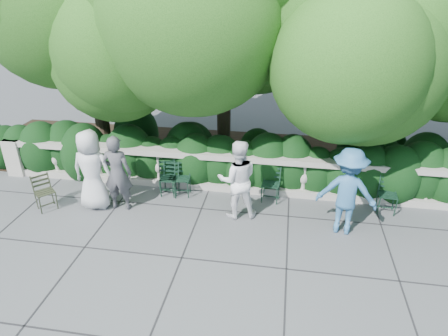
% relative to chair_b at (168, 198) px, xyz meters
% --- Properties ---
extents(ground, '(90.00, 90.00, 0.00)m').
position_rel_chair_b_xyz_m(ground, '(1.40, -1.16, 0.00)').
color(ground, '#4B4E52').
rests_on(ground, ground).
extents(balustrade, '(12.00, 0.44, 1.00)m').
position_rel_chair_b_xyz_m(balustrade, '(1.40, 0.64, 0.49)').
color(balustrade, '#9E998E').
rests_on(balustrade, ground).
extents(shrub_hedge, '(15.00, 2.60, 1.70)m').
position_rel_chair_b_xyz_m(shrub_hedge, '(1.40, 1.84, 0.00)').
color(shrub_hedge, black).
rests_on(shrub_hedge, ground).
extents(tree_canopy, '(15.04, 6.52, 6.78)m').
position_rel_chair_b_xyz_m(tree_canopy, '(2.09, 2.03, 3.96)').
color(tree_canopy, '#3F3023').
rests_on(tree_canopy, ground).
extents(chair_b, '(0.46, 0.50, 0.84)m').
position_rel_chair_b_xyz_m(chair_b, '(0.00, 0.00, 0.00)').
color(chair_b, black).
rests_on(chair_b, ground).
extents(chair_c, '(0.57, 0.59, 0.84)m').
position_rel_chair_b_xyz_m(chair_c, '(-0.01, 0.08, 0.00)').
color(chair_c, black).
rests_on(chair_c, ground).
extents(chair_d, '(0.48, 0.52, 0.84)m').
position_rel_chair_b_xyz_m(chair_d, '(0.31, 0.06, 0.00)').
color(chair_d, black).
rests_on(chair_d, ground).
extents(chair_e, '(0.49, 0.52, 0.84)m').
position_rel_chair_b_xyz_m(chair_e, '(2.44, 0.12, 0.00)').
color(chair_e, black).
rests_on(chair_e, ground).
extents(chair_f, '(0.47, 0.51, 0.84)m').
position_rel_chair_b_xyz_m(chair_f, '(5.07, 0.05, 0.00)').
color(chair_f, black).
rests_on(chair_f, ground).
extents(chair_weathered, '(0.65, 0.65, 0.84)m').
position_rel_chair_b_xyz_m(chair_weathered, '(-2.51, -1.04, 0.00)').
color(chair_weathered, black).
rests_on(chair_weathered, ground).
extents(person_businessman, '(0.93, 0.62, 1.89)m').
position_rel_chair_b_xyz_m(person_businessman, '(-1.53, -0.64, 0.95)').
color(person_businessman, silver).
rests_on(person_businessman, ground).
extents(person_woman_grey, '(0.68, 0.48, 1.79)m').
position_rel_chair_b_xyz_m(person_woman_grey, '(-0.95, -0.61, 0.90)').
color(person_woman_grey, '#44444A').
rests_on(person_woman_grey, ground).
extents(person_casual_man, '(1.01, 0.87, 1.81)m').
position_rel_chair_b_xyz_m(person_casual_man, '(1.75, -0.48, 0.90)').
color(person_casual_man, white).
rests_on(person_casual_man, ground).
extents(person_older_blue, '(1.32, 0.89, 1.89)m').
position_rel_chair_b_xyz_m(person_older_blue, '(4.03, -0.71, 0.94)').
color(person_older_blue, teal).
rests_on(person_older_blue, ground).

